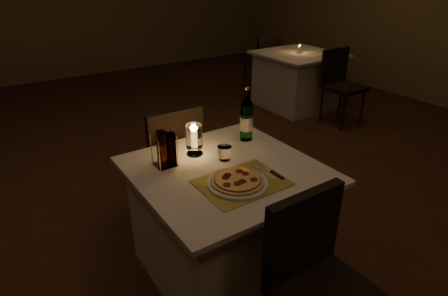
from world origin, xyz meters
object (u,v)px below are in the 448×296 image
hurricane_candle (194,137)px  chair_near (316,271)px  tumbler (225,153)px  neighbor_table_right (297,80)px  pizza (237,180)px  water_bottle (246,119)px  plate (237,183)px  main_table (226,221)px  chair_far (171,152)px

hurricane_candle → chair_near: bearing=-86.5°
tumbler → neighbor_table_right: tumbler is taller
pizza → water_bottle: size_ratio=0.79×
pizza → tumbler: tumbler is taller
chair_near → hurricane_candle: 1.02m
pizza → hurricane_candle: hurricane_candle is taller
plate → water_bottle: (0.38, 0.44, 0.13)m
water_bottle → neighbor_table_right: 2.95m
water_bottle → neighbor_table_right: water_bottle is taller
main_table → hurricane_candle: bearing=103.0°
tumbler → water_bottle: size_ratio=0.24×
pizza → neighbor_table_right: size_ratio=0.28×
main_table → tumbler: tumbler is taller
pizza → water_bottle: 0.59m
plate → water_bottle: size_ratio=0.91×
main_table → chair_near: (-0.00, -0.71, 0.18)m
chair_near → pizza: 0.58m
main_table → hurricane_candle: size_ratio=5.19×
pizza → neighbor_table_right: bearing=40.7°
plate → tumbler: (0.10, 0.27, 0.03)m
water_bottle → neighbor_table_right: bearing=39.1°
pizza → water_bottle: (0.38, 0.44, 0.12)m
chair_near → tumbler: bearing=86.2°
chair_far → pizza: bearing=-93.2°
pizza → water_bottle: bearing=48.7°
neighbor_table_right → water_bottle: bearing=-140.9°
plate → neighbor_table_right: 3.50m
main_table → tumbler: 0.42m
chair_near → plate: bearing=95.3°
tumbler → water_bottle: 0.34m
plate → pizza: bearing=69.6°
main_table → plate: (-0.05, -0.18, 0.38)m
pizza → tumbler: 0.29m
water_bottle → neighbor_table_right: (2.26, 1.83, -0.51)m
main_table → neighbor_table_right: size_ratio=1.00×
chair_far → water_bottle: bearing=-53.9°
main_table → water_bottle: size_ratio=2.83×
pizza → hurricane_candle: 0.44m
chair_near → pizza: bearing=95.3°
chair_far → water_bottle: water_bottle is taller
chair_near → neighbor_table_right: bearing=47.3°
chair_near → pizza: size_ratio=3.21×
chair_far → tumbler: size_ratio=10.54×
pizza → chair_far: bearing=86.8°
pizza → neighbor_table_right: (2.64, 2.27, -0.39)m
plate → water_bottle: 0.60m
chair_near → water_bottle: water_bottle is taller
chair_far → tumbler: 0.67m
chair_near → plate: (-0.05, 0.53, 0.20)m
plate → pizza: (0.00, 0.00, 0.02)m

